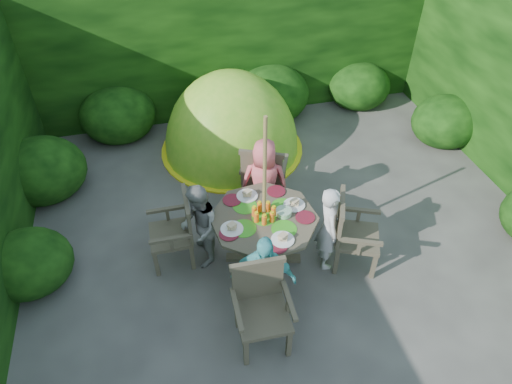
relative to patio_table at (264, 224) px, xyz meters
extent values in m
plane|color=#423F3B|center=(0.46, 0.18, -0.66)|extent=(60.00, 60.00, 0.00)
cube|color=black|center=(0.46, 4.18, 0.59)|extent=(9.00, 1.00, 2.50)
cylinder|color=#403929|center=(0.00, 0.00, -0.29)|extent=(0.13, 0.13, 0.74)
cube|color=#403929|center=(0.00, 0.00, -0.63)|extent=(0.97, 0.36, 0.07)
cube|color=#403929|center=(0.00, 0.00, -0.63)|extent=(0.36, 0.97, 0.07)
cylinder|color=#403929|center=(0.00, 0.00, 0.10)|extent=(1.65, 1.65, 0.04)
cylinder|color=green|center=(-0.29, -0.13, 0.12)|extent=(0.30, 0.30, 0.00)
cylinder|color=green|center=(0.17, -0.25, 0.12)|extent=(0.30, 0.30, 0.00)
cylinder|color=green|center=(-0.18, 0.25, 0.12)|extent=(0.30, 0.30, 0.00)
cylinder|color=green|center=(0.28, 0.13, 0.12)|extent=(0.30, 0.30, 0.00)
cylinder|color=green|center=(0.00, 0.00, 0.12)|extent=(0.30, 0.30, 0.00)
cylinder|color=white|center=(0.42, 0.11, 0.13)|extent=(0.27, 0.27, 0.01)
cylinder|color=white|center=(-0.12, 0.42, 0.13)|extent=(0.27, 0.27, 0.01)
cylinder|color=white|center=(-0.42, -0.11, 0.13)|extent=(0.27, 0.27, 0.01)
cylinder|color=white|center=(0.11, -0.42, 0.13)|extent=(0.27, 0.27, 0.01)
cylinder|color=red|center=(0.48, -0.13, 0.13)|extent=(0.24, 0.24, 0.01)
cylinder|color=red|center=(0.27, 0.42, 0.13)|extent=(0.24, 0.24, 0.01)
cylinder|color=red|center=(-0.32, 0.39, 0.13)|extent=(0.24, 0.24, 0.01)
cylinder|color=red|center=(-0.47, -0.18, 0.13)|extent=(0.24, 0.24, 0.01)
cylinder|color=red|center=(0.02, -0.50, 0.13)|extent=(0.24, 0.24, 0.01)
cylinder|color=green|center=(0.24, -0.01, 0.16)|extent=(0.20, 0.20, 0.07)
cylinder|color=olive|center=(0.00, 0.00, 0.44)|extent=(0.05, 0.05, 2.20)
cube|color=#403929|center=(1.13, -0.31, -0.21)|extent=(0.70, 0.71, 0.05)
cube|color=#403929|center=(1.26, -0.61, -0.44)|extent=(0.07, 0.07, 0.44)
cube|color=#403929|center=(1.44, -0.18, -0.44)|extent=(0.07, 0.07, 0.44)
cube|color=#403929|center=(0.83, -0.43, -0.44)|extent=(0.07, 0.07, 0.44)
cube|color=#403929|center=(1.01, 0.00, -0.44)|extent=(0.07, 0.07, 0.44)
cube|color=#403929|center=(0.90, -0.21, 0.08)|extent=(0.25, 0.52, 0.53)
cube|color=#403929|center=(1.03, -0.56, 0.01)|extent=(0.51, 0.25, 0.04)
cube|color=#403929|center=(1.24, -0.06, 0.01)|extent=(0.51, 0.25, 0.04)
cube|color=#403929|center=(-1.14, 0.31, -0.22)|extent=(0.52, 0.54, 0.05)
cube|color=#403929|center=(-1.37, 0.54, -0.44)|extent=(0.05, 0.05, 0.43)
cube|color=#403929|center=(-1.37, 0.08, -0.44)|extent=(0.05, 0.05, 0.43)
cube|color=#403929|center=(-0.92, 0.53, -0.44)|extent=(0.05, 0.05, 0.43)
cube|color=#403929|center=(-0.92, 0.08, -0.44)|extent=(0.05, 0.05, 0.43)
cube|color=#403929|center=(-0.90, 0.31, 0.06)|extent=(0.05, 0.54, 0.51)
cube|color=#403929|center=(-1.14, 0.58, -0.01)|extent=(0.51, 0.06, 0.04)
cube|color=#403929|center=(-1.15, 0.04, -0.01)|extent=(0.51, 0.06, 0.04)
cube|color=#403929|center=(0.30, 1.14, -0.19)|extent=(0.74, 0.73, 0.05)
cube|color=#403929|center=(0.62, 1.26, -0.43)|extent=(0.07, 0.07, 0.46)
cube|color=#403929|center=(0.18, 1.46, -0.43)|extent=(0.07, 0.07, 0.46)
cube|color=#403929|center=(0.43, 0.82, -0.43)|extent=(0.07, 0.07, 0.46)
cube|color=#403929|center=(-0.02, 1.02, -0.43)|extent=(0.07, 0.07, 0.46)
cube|color=#403929|center=(0.20, 0.90, 0.11)|extent=(0.54, 0.27, 0.55)
cube|color=#403929|center=(0.56, 1.02, 0.03)|extent=(0.27, 0.52, 0.04)
cube|color=#403929|center=(0.04, 1.26, 0.03)|extent=(0.27, 0.52, 0.04)
cube|color=#403929|center=(-0.31, -1.14, -0.20)|extent=(0.57, 0.55, 0.05)
cube|color=#403929|center=(-0.55, -1.37, -0.44)|extent=(0.05, 0.05, 0.45)
cube|color=#403929|center=(-0.08, -1.38, -0.44)|extent=(0.05, 0.05, 0.45)
cube|color=#403929|center=(-0.54, -0.90, -0.44)|extent=(0.05, 0.05, 0.45)
cube|color=#403929|center=(-0.07, -0.91, -0.44)|extent=(0.05, 0.05, 0.45)
cube|color=#403929|center=(-0.31, -0.88, 0.09)|extent=(0.55, 0.06, 0.53)
cube|color=#403929|center=(-0.59, -1.13, 0.01)|extent=(0.07, 0.53, 0.04)
cube|color=#403929|center=(-0.04, -1.15, 0.01)|extent=(0.07, 0.53, 0.04)
imported|color=silver|center=(0.77, -0.21, -0.05)|extent=(0.35, 0.48, 1.23)
imported|color=gray|center=(-0.78, 0.21, -0.06)|extent=(0.49, 0.62, 1.21)
imported|color=#E85F66|center=(0.20, 0.77, 0.01)|extent=(0.74, 0.58, 1.33)
imported|color=#54C4C5|center=(-0.21, -0.77, -0.04)|extent=(0.79, 0.54, 1.25)
ellipsoid|color=#72C926|center=(0.11, 2.58, -0.66)|extent=(2.54, 2.54, 2.78)
ellipsoid|color=black|center=(0.20, 1.80, -0.66)|extent=(0.83, 0.50, 0.96)
cylinder|color=yellow|center=(0.11, 2.58, -0.64)|extent=(2.44, 2.44, 0.03)
camera|label=1|loc=(-1.06, -3.83, 3.98)|focal=32.00mm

